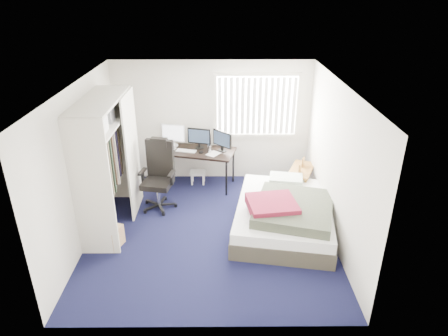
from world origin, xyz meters
The scene contains 10 objects.
ground centered at (0.00, 0.00, 0.00)m, with size 4.20×4.20×0.00m, color black.
room_shell centered at (0.00, 0.00, 1.51)m, with size 4.20×4.20×4.20m.
window_assembly centered at (0.90, 2.04, 1.60)m, with size 1.72×0.09×1.32m.
closet centered at (-1.67, 0.27, 1.35)m, with size 0.64×1.84×2.22m.
desk centered at (-0.33, 1.75, 0.80)m, with size 1.70×1.10×1.23m.
office_chair centered at (-0.97, 0.86, 0.50)m, with size 0.72×0.72×1.31m.
footstool centered at (-0.31, 1.78, 0.20)m, with size 0.33×0.27×0.27m.
nightstand centered at (1.75, 1.30, 0.49)m, with size 0.67×0.89×0.73m.
bed centered at (1.26, 0.06, 0.29)m, with size 1.93×2.36×0.70m.
pine_box centered at (-1.65, -0.39, 0.17)m, with size 0.45×0.33×0.33m, color tan.
Camera 1 is at (0.19, -5.72, 3.86)m, focal length 32.00 mm.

